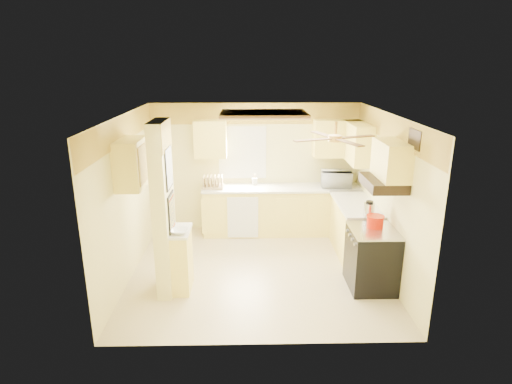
{
  "coord_description": "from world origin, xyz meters",
  "views": [
    {
      "loc": [
        -0.17,
        -6.26,
        3.26
      ],
      "look_at": [
        -0.02,
        0.35,
        1.22
      ],
      "focal_mm": 30.0,
      "sensor_mm": 36.0,
      "label": 1
    }
  ],
  "objects_px": {
    "stove": "(372,258)",
    "kettle": "(369,210)",
    "microwave": "(336,179)",
    "bowl": "(180,231)",
    "dutch_oven": "(375,221)"
  },
  "relations": [
    {
      "from": "stove",
      "to": "kettle",
      "type": "height_order",
      "value": "kettle"
    },
    {
      "from": "microwave",
      "to": "dutch_oven",
      "type": "bearing_deg",
      "value": 99.05
    },
    {
      "from": "stove",
      "to": "bowl",
      "type": "distance_m",
      "value": 2.83
    },
    {
      "from": "microwave",
      "to": "bowl",
      "type": "height_order",
      "value": "microwave"
    },
    {
      "from": "microwave",
      "to": "kettle",
      "type": "bearing_deg",
      "value": 100.16
    },
    {
      "from": "stove",
      "to": "dutch_oven",
      "type": "bearing_deg",
      "value": 70.06
    },
    {
      "from": "stove",
      "to": "microwave",
      "type": "height_order",
      "value": "microwave"
    },
    {
      "from": "bowl",
      "to": "kettle",
      "type": "height_order",
      "value": "kettle"
    },
    {
      "from": "dutch_oven",
      "to": "kettle",
      "type": "distance_m",
      "value": 0.36
    },
    {
      "from": "microwave",
      "to": "dutch_oven",
      "type": "distance_m",
      "value": 2.04
    },
    {
      "from": "microwave",
      "to": "bowl",
      "type": "distance_m",
      "value": 3.5
    },
    {
      "from": "stove",
      "to": "kettle",
      "type": "xyz_separation_m",
      "value": [
        0.04,
        0.46,
        0.6
      ]
    },
    {
      "from": "bowl",
      "to": "kettle",
      "type": "relative_size",
      "value": 0.95
    },
    {
      "from": "bowl",
      "to": "dutch_oven",
      "type": "distance_m",
      "value": 2.83
    },
    {
      "from": "microwave",
      "to": "kettle",
      "type": "height_order",
      "value": "microwave"
    }
  ]
}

